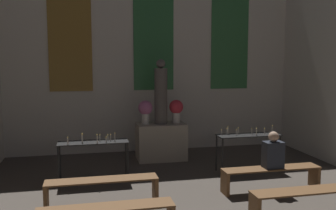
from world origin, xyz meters
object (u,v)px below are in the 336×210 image
(statue, at_px, (161,94))
(pew_back_left, at_px, (102,186))
(flower_vase_right, at_px, (176,109))
(pew_third_right, at_px, (309,197))
(person_seated, at_px, (273,152))
(flower_vase_left, at_px, (145,110))
(candle_rack_left, at_px, (93,147))
(pew_back_right, at_px, (271,174))
(candle_rack_right, at_px, (248,139))
(altar, at_px, (161,141))

(statue, height_order, pew_back_left, statue)
(flower_vase_right, height_order, pew_third_right, flower_vase_right)
(statue, bearing_deg, pew_back_left, -120.22)
(pew_back_left, distance_m, person_seated, 3.19)
(pew_back_left, bearing_deg, statue, 59.78)
(person_seated, bearing_deg, statue, 120.60)
(flower_vase_left, bearing_deg, person_seated, -53.68)
(statue, distance_m, flower_vase_right, 0.54)
(flower_vase_left, xyz_separation_m, person_seated, (1.98, -2.69, -0.51))
(statue, height_order, candle_rack_left, statue)
(flower_vase_right, height_order, pew_back_right, flower_vase_right)
(flower_vase_right, distance_m, candle_rack_right, 1.99)
(flower_vase_right, xyz_separation_m, candle_rack_right, (1.29, -1.42, -0.54))
(candle_rack_left, bearing_deg, statue, 40.33)
(pew_third_right, distance_m, pew_back_left, 3.37)
(candle_rack_left, bearing_deg, candle_rack_right, 0.06)
(pew_back_left, bearing_deg, pew_back_right, 0.00)
(statue, height_order, pew_back_right, statue)
(pew_third_right, distance_m, person_seated, 1.30)
(candle_rack_left, distance_m, pew_third_right, 4.11)
(candle_rack_left, xyz_separation_m, pew_back_left, (0.11, -1.27, -0.39))
(flower_vase_left, height_order, pew_third_right, flower_vase_left)
(pew_back_right, xyz_separation_m, person_seated, (0.02, 0.00, 0.42))
(altar, xyz_separation_m, pew_third_right, (1.57, -3.92, -0.13))
(flower_vase_right, bearing_deg, pew_back_right, -66.30)
(statue, relative_size, candle_rack_left, 1.13)
(pew_back_left, bearing_deg, candle_rack_right, 21.42)
(flower_vase_right, bearing_deg, candle_rack_right, -47.76)
(statue, distance_m, pew_back_right, 3.38)
(candle_rack_right, height_order, person_seated, person_seated)
(statue, relative_size, person_seated, 2.29)
(pew_third_right, bearing_deg, candle_rack_right, 87.54)
(pew_back_right, bearing_deg, candle_rack_left, 158.64)
(statue, height_order, candle_rack_right, statue)
(altar, relative_size, pew_back_left, 0.63)
(flower_vase_left, height_order, person_seated, flower_vase_left)
(candle_rack_right, bearing_deg, altar, 139.73)
(pew_back_left, xyz_separation_m, pew_back_right, (3.13, 0.00, 0.00))
(flower_vase_left, distance_m, candle_rack_right, 2.56)
(statue, xyz_separation_m, pew_back_right, (1.57, -2.69, -1.31))
(altar, height_order, person_seated, person_seated)
(statue, xyz_separation_m, candle_rack_left, (-1.68, -1.42, -0.92))
(flower_vase_right, xyz_separation_m, pew_third_right, (1.18, -3.92, -0.93))
(flower_vase_right, bearing_deg, person_seated, -65.88)
(flower_vase_right, relative_size, pew_back_left, 0.30)
(pew_back_right, relative_size, person_seated, 2.75)
(flower_vase_right, distance_m, pew_back_left, 3.45)
(altar, height_order, candle_rack_right, candle_rack_right)
(altar, bearing_deg, person_seated, -59.40)
(flower_vase_left, bearing_deg, pew_third_right, -63.50)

